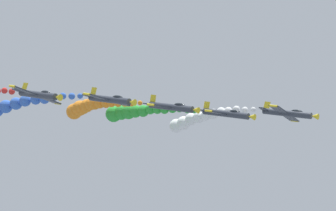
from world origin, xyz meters
The scene contains 9 objects.
airplane_lead centered at (-15.84, 14.07, 81.74)m, with size 8.90×10.35×4.16m.
smoke_trail_lead centered at (-15.14, -5.39, 78.61)m, with size 3.37×18.93×6.75m.
airplane_left_inner centered at (-7.65, 6.66, 81.92)m, with size 9.38×10.35×3.13m.
smoke_trail_left_inner centered at (-5.86, -13.93, 80.42)m, with size 4.99×20.01×4.45m.
airplane_right_inner centered at (0.11, 0.86, 83.41)m, with size 9.43×10.35×3.01m.
smoke_trail_right_inner centered at (-4.23, -26.07, 80.32)m, with size 8.98×28.18×7.03m.
airplane_left_outer centered at (7.73, -5.85, 84.89)m, with size 9.23×10.35×3.39m.
smoke_trail_left_outer centered at (12.00, -31.37, 81.35)m, with size 8.55×25.83×7.44m.
airplane_right_outer centered at (15.90, -13.72, 85.82)m, with size 8.96×10.35×4.03m.
Camera 1 is at (62.45, 51.40, 95.01)m, focal length 52.19 mm.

